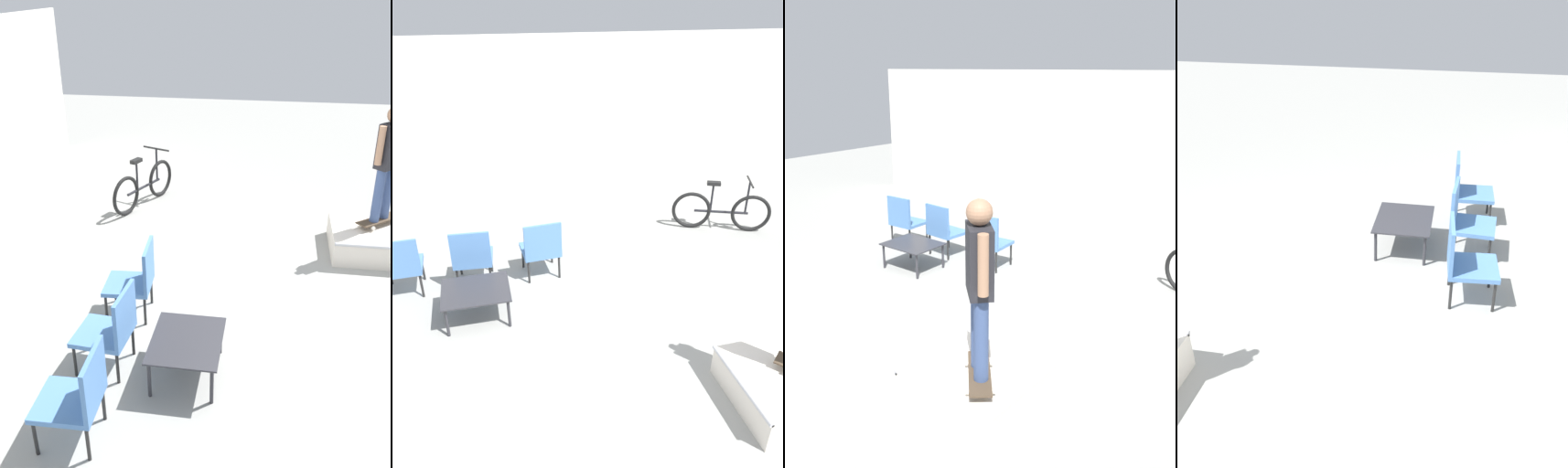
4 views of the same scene
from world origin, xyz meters
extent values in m
plane|color=gray|center=(0.00, 0.00, 0.00)|extent=(24.00, 24.00, 0.00)
cube|color=white|center=(0.00, 5.07, 1.50)|extent=(12.00, 0.06, 3.00)
cylinder|color=#B7B7BC|center=(1.19, -1.09, 0.35)|extent=(0.05, 1.03, 0.05)
cube|color=#2D2D33|center=(-1.21, 1.02, 0.40)|extent=(0.83, 0.68, 0.02)
cylinder|color=#2D2D33|center=(-1.58, 0.73, 0.20)|extent=(0.04, 0.04, 0.39)
cylinder|color=#2D2D33|center=(-0.85, 0.73, 0.20)|extent=(0.04, 0.04, 0.39)
cylinder|color=#2D2D33|center=(-1.58, 1.31, 0.20)|extent=(0.04, 0.04, 0.39)
cylinder|color=#2D2D33|center=(-0.85, 1.31, 0.20)|extent=(0.04, 0.04, 0.39)
cylinder|color=black|center=(-1.93, 2.08, 0.18)|extent=(0.03, 0.03, 0.36)
cylinder|color=black|center=(-1.92, 1.64, 0.18)|extent=(0.03, 0.03, 0.36)
cube|color=#4C7AB7|center=(-2.15, 1.85, 0.38)|extent=(0.53, 0.53, 0.05)
cube|color=#4C7AB7|center=(-2.14, 1.61, 0.65)|extent=(0.52, 0.05, 0.49)
cylinder|color=black|center=(-0.98, 2.06, 0.18)|extent=(0.03, 0.03, 0.36)
cylinder|color=black|center=(-1.41, 2.09, 0.18)|extent=(0.03, 0.03, 0.36)
cylinder|color=black|center=(-1.01, 1.62, 0.18)|extent=(0.03, 0.03, 0.36)
cylinder|color=black|center=(-1.45, 1.65, 0.18)|extent=(0.03, 0.03, 0.36)
cube|color=#4C7AB7|center=(-1.21, 1.85, 0.38)|extent=(0.56, 0.56, 0.05)
cube|color=#4C7AB7|center=(-1.23, 1.61, 0.65)|extent=(0.52, 0.08, 0.49)
cylinder|color=black|center=(-0.07, 2.09, 0.18)|extent=(0.03, 0.03, 0.36)
cylinder|color=black|center=(-0.51, 2.06, 0.18)|extent=(0.03, 0.03, 0.36)
cylinder|color=black|center=(-0.05, 1.65, 0.18)|extent=(0.03, 0.03, 0.36)
cylinder|color=black|center=(-0.48, 1.62, 0.18)|extent=(0.03, 0.03, 0.36)
cube|color=#4C7AB7|center=(-0.28, 1.85, 0.38)|extent=(0.55, 0.55, 0.05)
cube|color=#4C7AB7|center=(-0.26, 1.61, 0.65)|extent=(0.52, 0.07, 0.49)
torus|color=black|center=(3.40, 2.28, 0.33)|extent=(0.64, 0.30, 0.66)
torus|color=black|center=(2.47, 2.66, 0.33)|extent=(0.64, 0.30, 0.66)
cylinder|color=black|center=(2.93, 2.47, 0.33)|extent=(0.85, 0.38, 0.04)
cylinder|color=black|center=(2.77, 2.54, 0.57)|extent=(0.04, 0.04, 0.48)
cube|color=black|center=(2.77, 2.54, 0.84)|extent=(0.24, 0.18, 0.06)
cylinder|color=black|center=(3.30, 2.32, 0.62)|extent=(0.04, 0.04, 0.57)
cylinder|color=black|center=(3.30, 2.32, 0.90)|extent=(0.22, 0.49, 0.03)
camera|label=1|loc=(-5.20, 0.32, 3.51)|focal=40.00mm
camera|label=2|loc=(-1.02, -3.81, 3.65)|focal=35.00mm
camera|label=3|loc=(4.40, -4.42, 3.06)|focal=40.00mm
camera|label=4|loc=(4.41, 1.62, 3.31)|focal=40.00mm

